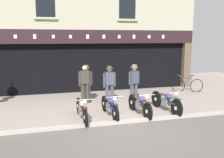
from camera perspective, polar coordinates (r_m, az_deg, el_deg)
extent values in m
cube|color=gray|center=(13.02, -3.80, -3.33)|extent=(23.41, 10.00, 0.08)
cube|color=#A6A093|center=(8.43, 2.92, -10.29)|extent=(23.41, 0.16, 0.18)
cube|color=black|center=(15.04, -5.59, 3.57)|extent=(10.50, 4.00, 2.60)
cube|color=brown|center=(15.01, 17.02, 3.18)|extent=(0.44, 0.36, 2.60)
cube|color=black|center=(13.31, -4.34, 3.36)|extent=(10.04, 0.03, 2.18)
cube|color=black|center=(12.81, -4.06, 9.93)|extent=(11.41, 0.24, 0.70)
cube|color=silver|center=(12.51, -21.85, 9.28)|extent=(0.14, 0.03, 0.18)
cube|color=silver|center=(12.44, -17.78, 9.51)|extent=(0.14, 0.03, 0.22)
cube|color=silver|center=(12.44, -13.68, 9.70)|extent=(0.14, 0.03, 0.17)
cube|color=silver|center=(12.49, -9.77, 9.83)|extent=(0.14, 0.03, 0.17)
cube|color=silver|center=(12.60, -5.77, 9.91)|extent=(0.14, 0.03, 0.21)
cube|color=silver|center=(12.77, -1.94, 9.95)|extent=(0.14, 0.03, 0.20)
cube|color=silver|center=(12.99, 1.71, 9.95)|extent=(0.14, 0.03, 0.17)
cube|color=silver|center=(13.25, 5.20, 9.91)|extent=(0.14, 0.03, 0.21)
cube|color=silver|center=(13.59, 8.76, 9.83)|extent=(0.14, 0.03, 0.17)
cube|color=silver|center=(13.95, 11.98, 9.73)|extent=(0.14, 0.03, 0.19)
cube|color=#A7A489|center=(12.99, -4.22, 16.90)|extent=(11.41, 0.40, 2.45)
cube|color=black|center=(12.54, -15.47, 16.85)|extent=(0.90, 0.02, 1.30)
cube|color=#A7A489|center=(12.43, -15.33, 13.67)|extent=(1.10, 0.12, 0.10)
cube|color=black|center=(13.23, 3.65, 16.77)|extent=(0.90, 0.02, 1.30)
cube|color=#A7A489|center=(13.12, 3.67, 13.76)|extent=(1.10, 0.12, 0.10)
cylinder|color=black|center=(8.07, -6.31, -8.98)|extent=(0.09, 0.63, 0.62)
cylinder|color=silver|center=(8.07, -6.31, -8.98)|extent=(0.10, 0.14, 0.14)
cylinder|color=black|center=(9.44, -7.90, -6.25)|extent=(0.10, 0.63, 0.62)
cylinder|color=silver|center=(9.44, -7.90, -6.25)|extent=(0.11, 0.14, 0.14)
cube|color=#511A14|center=(8.72, -7.19, -6.76)|extent=(0.10, 1.33, 0.07)
cube|color=slate|center=(8.74, -7.18, -7.20)|extent=(0.21, 0.32, 0.26)
ellipsoid|color=#A49989|center=(8.50, -7.02, -5.78)|extent=(0.23, 0.47, 0.20)
ellipsoid|color=#38281E|center=(8.92, -7.49, -5.19)|extent=(0.21, 0.30, 0.10)
cube|color=#511A14|center=(7.97, -6.35, -6.72)|extent=(0.11, 0.36, 0.04)
sphere|color=silver|center=(7.98, -6.45, -5.45)|extent=(0.15, 0.15, 0.15)
cylinder|color=silver|center=(7.96, -6.46, -4.89)|extent=(0.62, 0.04, 0.02)
cylinder|color=silver|center=(8.02, -6.40, -6.93)|extent=(0.04, 0.26, 0.61)
cylinder|color=black|center=(8.42, 0.82, -8.15)|extent=(0.10, 0.62, 0.62)
cylinder|color=silver|center=(8.42, 0.82, -8.15)|extent=(0.11, 0.14, 0.14)
cylinder|color=black|center=(9.66, -1.78, -5.80)|extent=(0.11, 0.62, 0.62)
cylinder|color=silver|center=(9.66, -1.78, -5.80)|extent=(0.12, 0.14, 0.14)
cube|color=navy|center=(9.00, -0.57, -6.16)|extent=(0.13, 1.25, 0.07)
cube|color=slate|center=(9.02, -0.57, -6.59)|extent=(0.22, 0.33, 0.26)
ellipsoid|color=navy|center=(8.80, -0.26, -5.19)|extent=(0.24, 0.47, 0.20)
ellipsoid|color=#38281E|center=(9.18, -1.03, -4.69)|extent=(0.21, 0.31, 0.10)
cube|color=navy|center=(8.32, 0.83, -6.00)|extent=(0.12, 0.36, 0.04)
sphere|color=silver|center=(8.33, 0.70, -4.76)|extent=(0.15, 0.15, 0.15)
cylinder|color=silver|center=(8.31, 0.70, -4.23)|extent=(0.62, 0.05, 0.02)
cylinder|color=silver|center=(8.37, 0.74, -6.18)|extent=(0.05, 0.28, 0.61)
cylinder|color=black|center=(8.70, 8.40, -7.59)|extent=(0.12, 0.64, 0.64)
cylinder|color=silver|center=(8.70, 8.40, -7.59)|extent=(0.11, 0.15, 0.14)
cylinder|color=black|center=(9.83, 4.86, -5.49)|extent=(0.13, 0.64, 0.64)
cylinder|color=silver|center=(9.83, 4.86, -5.49)|extent=(0.12, 0.15, 0.14)
cube|color=#581A1C|center=(9.23, 6.53, -5.76)|extent=(0.16, 1.21, 0.07)
cube|color=slate|center=(9.25, 6.52, -6.18)|extent=(0.22, 0.33, 0.26)
ellipsoid|color=navy|center=(9.04, 6.99, -4.79)|extent=(0.25, 0.47, 0.20)
ellipsoid|color=#38281E|center=(9.39, 5.93, -4.35)|extent=(0.22, 0.31, 0.10)
cube|color=#581A1C|center=(8.61, 8.46, -5.43)|extent=(0.13, 0.37, 0.04)
sphere|color=silver|center=(8.62, 8.30, -4.30)|extent=(0.15, 0.15, 0.15)
cylinder|color=silver|center=(8.60, 8.31, -3.79)|extent=(0.62, 0.07, 0.02)
cylinder|color=silver|center=(8.66, 8.33, -5.68)|extent=(0.05, 0.27, 0.61)
cylinder|color=black|center=(9.25, 15.00, -6.65)|extent=(0.13, 0.68, 0.68)
cylinder|color=silver|center=(9.25, 15.00, -6.65)|extent=(0.11, 0.16, 0.15)
cylinder|color=black|center=(10.41, 10.42, -4.66)|extent=(0.14, 0.68, 0.68)
cylinder|color=silver|center=(10.41, 10.42, -4.66)|extent=(0.12, 0.16, 0.15)
cube|color=#1F3721|center=(9.79, 12.60, -4.93)|extent=(0.19, 1.32, 0.07)
cube|color=slate|center=(9.81, 12.58, -5.32)|extent=(0.23, 0.34, 0.26)
ellipsoid|color=navy|center=(9.60, 13.20, -4.00)|extent=(0.26, 0.48, 0.20)
ellipsoid|color=#38281E|center=(9.96, 11.83, -3.58)|extent=(0.23, 0.32, 0.10)
cube|color=#1F3721|center=(9.16, 15.10, -4.50)|extent=(0.13, 0.37, 0.04)
sphere|color=silver|center=(9.17, 14.92, -3.56)|extent=(0.15, 0.15, 0.15)
cylinder|color=silver|center=(9.16, 14.94, -3.07)|extent=(0.62, 0.08, 0.02)
cylinder|color=silver|center=(9.21, 14.93, -4.86)|extent=(0.06, 0.27, 0.61)
cylinder|color=#38332D|center=(10.93, -5.45, -3.28)|extent=(0.15, 0.15, 0.89)
cylinder|color=#38332D|center=(10.90, -6.60, -3.33)|extent=(0.15, 0.15, 0.89)
cube|color=#38332D|center=(10.78, -6.09, 0.36)|extent=(0.38, 0.23, 0.56)
cube|color=white|center=(10.88, -6.18, 0.81)|extent=(0.14, 0.02, 0.32)
cube|color=black|center=(10.89, -6.19, 0.76)|extent=(0.05, 0.01, 0.29)
cylinder|color=#38332D|center=(10.82, -4.85, 0.15)|extent=(0.09, 0.09, 0.58)
cylinder|color=#38332D|center=(10.76, -7.33, 0.05)|extent=(0.09, 0.09, 0.58)
sphere|color=tan|center=(10.72, -6.13, 2.42)|extent=(0.19, 0.19, 0.19)
cylinder|color=brown|center=(10.72, -6.13, 2.70)|extent=(0.33, 0.33, 0.01)
cylinder|color=brown|center=(10.71, -6.14, 2.98)|extent=(0.20, 0.20, 0.11)
cylinder|color=#3D424C|center=(10.70, -0.01, -3.56)|extent=(0.15, 0.15, 0.87)
cylinder|color=#3D424C|center=(10.66, -1.17, -3.62)|extent=(0.15, 0.15, 0.87)
cube|color=#3D424C|center=(10.54, -0.60, 0.11)|extent=(0.39, 0.24, 0.57)
cube|color=silver|center=(10.64, -0.73, 0.58)|extent=(0.14, 0.03, 0.32)
cube|color=maroon|center=(10.65, -0.74, 0.53)|extent=(0.05, 0.01, 0.30)
cylinder|color=#3D424C|center=(10.60, 0.65, -0.20)|extent=(0.09, 0.09, 0.62)
cylinder|color=#3D424C|center=(10.50, -1.85, -0.29)|extent=(0.09, 0.09, 0.62)
sphere|color=tan|center=(10.48, -0.60, 2.22)|extent=(0.19, 0.19, 0.19)
cylinder|color=#4C4238|center=(10.48, -0.60, 2.51)|extent=(0.33, 0.33, 0.01)
cylinder|color=#4C4238|center=(10.47, -0.60, 2.80)|extent=(0.20, 0.20, 0.11)
cylinder|color=#3D424C|center=(11.13, 5.66, -3.11)|extent=(0.15, 0.15, 0.87)
cylinder|color=#3D424C|center=(11.00, 4.72, -3.24)|extent=(0.15, 0.15, 0.87)
cube|color=#3D424C|center=(10.93, 5.25, 0.40)|extent=(0.42, 0.30, 0.57)
cube|color=silver|center=(11.01, 4.92, 0.84)|extent=(0.14, 0.05, 0.32)
cube|color=maroon|center=(11.03, 4.88, 0.79)|extent=(0.05, 0.02, 0.30)
cylinder|color=#3D424C|center=(11.07, 6.25, 0.29)|extent=(0.09, 0.09, 0.57)
cylinder|color=#3D424C|center=(10.81, 4.21, 0.10)|extent=(0.09, 0.09, 0.57)
sphere|color=tan|center=(10.87, 5.28, 2.49)|extent=(0.21, 0.21, 0.21)
cylinder|color=#7F705B|center=(10.87, 5.29, 2.79)|extent=(0.36, 0.36, 0.01)
cylinder|color=#7F705B|center=(10.86, 5.29, 3.10)|extent=(0.23, 0.23, 0.12)
cylinder|color=#38332D|center=(10.85, -5.79, -3.33)|extent=(0.15, 0.15, 0.91)
cylinder|color=#38332D|center=(10.86, -6.95, -3.34)|extent=(0.15, 0.15, 0.91)
cube|color=#38332D|center=(10.71, -6.44, 0.45)|extent=(0.42, 0.29, 0.58)
cube|color=silver|center=(10.81, -6.42, 0.90)|extent=(0.14, 0.05, 0.32)
cube|color=maroon|center=(10.83, -6.42, 0.85)|extent=(0.05, 0.02, 0.30)
cylinder|color=#38332D|center=(10.72, -5.18, 0.06)|extent=(0.09, 0.09, 0.65)
cylinder|color=#38332D|center=(10.74, -7.68, 0.03)|extent=(0.09, 0.09, 0.65)
sphere|color=beige|center=(10.65, -6.48, 2.59)|extent=(0.21, 0.21, 0.21)
cube|color=silver|center=(13.83, 6.05, 4.73)|extent=(0.64, 0.02, 1.11)
cube|color=#1E3323|center=(13.79, 6.11, 6.62)|extent=(0.64, 0.01, 0.20)
cube|color=silver|center=(14.25, 10.13, 4.81)|extent=(0.74, 0.02, 0.99)
cube|color=#1E3323|center=(14.22, 10.20, 6.39)|extent=(0.74, 0.01, 0.20)
torus|color=black|center=(13.42, 15.41, -1.60)|extent=(0.72, 0.17, 0.72)
torus|color=black|center=(13.80, 19.33, -1.50)|extent=(0.72, 0.17, 0.72)
cylinder|color=navy|center=(13.53, 17.04, -0.82)|extent=(0.57, 0.14, 0.46)
cylinder|color=navy|center=(13.53, 17.49, 0.28)|extent=(0.55, 0.13, 0.03)
cylinder|color=navy|center=(13.62, 18.17, -0.30)|extent=(0.06, 0.04, 0.52)
ellipsoid|color=#332319|center=(13.59, 18.38, 0.79)|extent=(0.26, 0.16, 0.06)
cylinder|color=silver|center=(13.33, 15.52, 0.76)|extent=(0.11, 0.50, 0.02)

